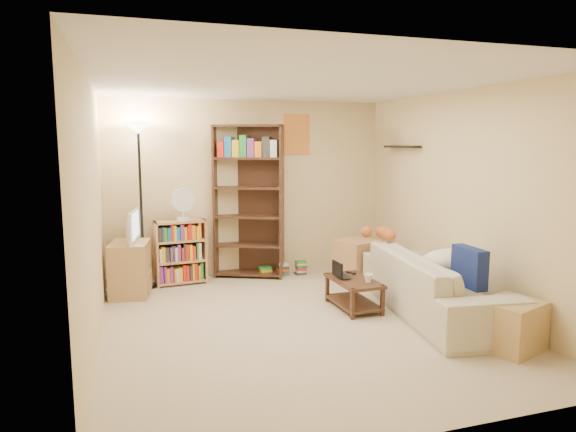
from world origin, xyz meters
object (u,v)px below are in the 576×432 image
Objects in this scene: desk_fan at (183,203)px; floor_lamp at (139,156)px; coffee_table at (354,291)px; mug at (368,278)px; short_bookshelf at (181,252)px; end_cabinet at (511,325)px; sofa at (435,284)px; laptop at (346,276)px; television at (129,227)px; tabby_cat at (382,233)px; tall_bookshelf at (249,198)px; side_table at (357,260)px; tv_stand at (130,269)px.

desk_fan is 0.20× the size of floor_lamp.
coffee_table is 0.27m from mug.
short_bookshelf is 4.18m from end_cabinet.
sofa is 3.09× the size of coffee_table.
end_cabinet is at bearing -147.16° from laptop.
television is 0.80m from desk_fan.
tabby_cat is at bearing -25.97° from desk_fan.
laptop is 1.97m from tall_bookshelf.
sofa is 7.74× the size of laptop.
short_bookshelf is 2.42m from side_table.
tv_stand is 0.31× the size of tall_bookshelf.
desk_fan is (-1.74, 1.63, 0.89)m from coffee_table.
desk_fan is at bearing -47.62° from short_bookshelf.
laptop is at bearing -47.03° from short_bookshelf.
laptop is 2.39m from desk_fan.
desk_fan reaches higher than mug.
desk_fan reaches higher than television.
short_bookshelf is at bearing 153.64° from tabby_cat.
desk_fan is at bearing 32.27° from tv_stand.
mug is at bearing -109.81° from side_table.
short_bookshelf is (-1.75, 1.55, 0.08)m from laptop.
laptop is at bearing -16.81° from tv_stand.
floor_lamp is at bearing 142.52° from mug.
tall_bookshelf is at bearing 113.30° from coffee_table.
television is at bearing 149.25° from mug.
short_bookshelf reaches higher than sofa.
television is 1.26× the size of end_cabinet.
short_bookshelf reaches higher than mug.
television reaches higher than mug.
sofa is 4.43× the size of end_cabinet.
mug is 2.64m from short_bookshelf.
sofa is at bearing -30.81° from coffee_table.
mug is at bearing -44.47° from desk_fan.
mug is 0.17× the size of television.
end_cabinet is at bearing -61.31° from coffee_table.
side_table is 2.65m from end_cabinet.
tabby_cat is 0.92m from mug.
tv_stand is 1.55× the size of desk_fan.
short_bookshelf is (0.66, 0.33, -0.44)m from television.
mug is (0.10, -0.17, 0.18)m from coffee_table.
tv_stand is 1.08m from desk_fan.
mug is at bearing -37.48° from floor_lamp.
short_bookshelf reaches higher than laptop.
tall_bookshelf is 1.74m from side_table.
laptop reaches higher than coffee_table.
mug is 0.13× the size of short_bookshelf.
coffee_table is 0.36× the size of floor_lamp.
desk_fan is at bearing 167.15° from side_table.
desk_fan is 0.82m from floor_lamp.
end_cabinet is (3.33, -2.87, -0.64)m from television.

